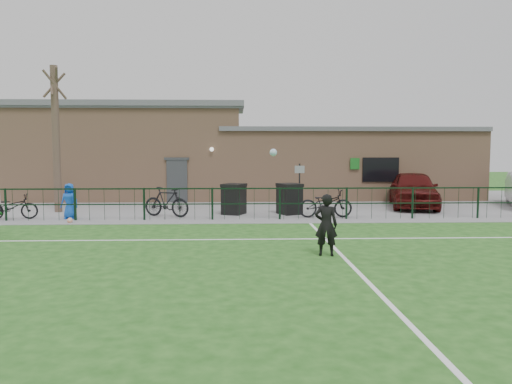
{
  "coord_description": "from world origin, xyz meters",
  "views": [
    {
      "loc": [
        -0.59,
        -10.34,
        2.64
      ],
      "look_at": [
        0.0,
        5.0,
        1.3
      ],
      "focal_mm": 35.0,
      "sensor_mm": 36.0,
      "label": 1
    }
  ],
  "objects_px": {
    "bicycle_e": "(325,203)",
    "spectator_child": "(69,201)",
    "bare_tree": "(56,140)",
    "wheelie_bin_right": "(289,200)",
    "sign_post": "(299,188)",
    "bicycle_d": "(167,202)",
    "ball_ground": "(70,220)",
    "wheelie_bin_left": "(234,200)",
    "bicycle_c": "(12,207)",
    "car_maroon": "(413,189)"
  },
  "relations": [
    {
      "from": "bicycle_e",
      "to": "spectator_child",
      "type": "xyz_separation_m",
      "value": [
        -9.62,
        0.02,
        0.13
      ]
    },
    {
      "from": "bare_tree",
      "to": "wheelie_bin_right",
      "type": "xyz_separation_m",
      "value": [
        9.51,
        -1.08,
        -2.41
      ]
    },
    {
      "from": "bare_tree",
      "to": "sign_post",
      "type": "distance_m",
      "value": 10.2
    },
    {
      "from": "bicycle_d",
      "to": "ball_ground",
      "type": "relative_size",
      "value": 9.63
    },
    {
      "from": "bare_tree",
      "to": "wheelie_bin_left",
      "type": "distance_m",
      "value": 7.74
    },
    {
      "from": "spectator_child",
      "to": "ball_ground",
      "type": "relative_size",
      "value": 6.7
    },
    {
      "from": "wheelie_bin_right",
      "to": "bicycle_d",
      "type": "bearing_deg",
      "value": 162.72
    },
    {
      "from": "wheelie_bin_right",
      "to": "spectator_child",
      "type": "relative_size",
      "value": 0.86
    },
    {
      "from": "wheelie_bin_left",
      "to": "bicycle_d",
      "type": "height_order",
      "value": "bicycle_d"
    },
    {
      "from": "sign_post",
      "to": "bicycle_d",
      "type": "distance_m",
      "value": 5.48
    },
    {
      "from": "wheelie_bin_right",
      "to": "bicycle_c",
      "type": "bearing_deg",
      "value": 161.51
    },
    {
      "from": "car_maroon",
      "to": "ball_ground",
      "type": "relative_size",
      "value": 24.05
    },
    {
      "from": "bicycle_c",
      "to": "ball_ground",
      "type": "xyz_separation_m",
      "value": [
        2.41,
        -0.94,
        -0.39
      ]
    },
    {
      "from": "car_maroon",
      "to": "bicycle_d",
      "type": "distance_m",
      "value": 10.9
    },
    {
      "from": "car_maroon",
      "to": "ball_ground",
      "type": "bearing_deg",
      "value": -149.43
    },
    {
      "from": "wheelie_bin_right",
      "to": "bicycle_e",
      "type": "relative_size",
      "value": 0.56
    },
    {
      "from": "sign_post",
      "to": "bicycle_c",
      "type": "height_order",
      "value": "sign_post"
    },
    {
      "from": "bare_tree",
      "to": "bicycle_c",
      "type": "xyz_separation_m",
      "value": [
        -0.92,
        -2.17,
        -2.51
      ]
    },
    {
      "from": "bare_tree",
      "to": "car_maroon",
      "type": "height_order",
      "value": "bare_tree"
    },
    {
      "from": "sign_post",
      "to": "bicycle_e",
      "type": "xyz_separation_m",
      "value": [
        0.78,
        -1.76,
        -0.46
      ]
    },
    {
      "from": "bare_tree",
      "to": "bicycle_d",
      "type": "height_order",
      "value": "bare_tree"
    },
    {
      "from": "wheelie_bin_left",
      "to": "wheelie_bin_right",
      "type": "bearing_deg",
      "value": 22.91
    },
    {
      "from": "wheelie_bin_right",
      "to": "sign_post",
      "type": "distance_m",
      "value": 0.97
    },
    {
      "from": "sign_post",
      "to": "ball_ground",
      "type": "relative_size",
      "value": 10.08
    },
    {
      "from": "bicycle_d",
      "to": "spectator_child",
      "type": "bearing_deg",
      "value": 119.26
    },
    {
      "from": "wheelie_bin_left",
      "to": "ball_ground",
      "type": "relative_size",
      "value": 5.71
    },
    {
      "from": "bare_tree",
      "to": "wheelie_bin_right",
      "type": "bearing_deg",
      "value": -6.46
    },
    {
      "from": "bicycle_d",
      "to": "spectator_child",
      "type": "relative_size",
      "value": 1.44
    },
    {
      "from": "wheelie_bin_right",
      "to": "bicycle_c",
      "type": "xyz_separation_m",
      "value": [
        -10.43,
        -1.09,
        -0.1
      ]
    },
    {
      "from": "wheelie_bin_right",
      "to": "sign_post",
      "type": "relative_size",
      "value": 0.57
    },
    {
      "from": "bicycle_e",
      "to": "ball_ground",
      "type": "relative_size",
      "value": 10.32
    },
    {
      "from": "wheelie_bin_right",
      "to": "bicycle_e",
      "type": "xyz_separation_m",
      "value": [
        1.26,
        -1.03,
        -0.03
      ]
    },
    {
      "from": "bicycle_c",
      "to": "spectator_child",
      "type": "height_order",
      "value": "spectator_child"
    },
    {
      "from": "wheelie_bin_right",
      "to": "spectator_child",
      "type": "height_order",
      "value": "spectator_child"
    },
    {
      "from": "car_maroon",
      "to": "bicycle_c",
      "type": "height_order",
      "value": "car_maroon"
    },
    {
      "from": "wheelie_bin_right",
      "to": "car_maroon",
      "type": "distance_m",
      "value": 6.12
    },
    {
      "from": "wheelie_bin_left",
      "to": "wheelie_bin_right",
      "type": "height_order",
      "value": "wheelie_bin_right"
    },
    {
      "from": "sign_post",
      "to": "ball_ground",
      "type": "xyz_separation_m",
      "value": [
        -8.51,
        -2.75,
        -0.92
      ]
    },
    {
      "from": "bicycle_e",
      "to": "wheelie_bin_left",
      "type": "bearing_deg",
      "value": 71.16
    },
    {
      "from": "bicycle_d",
      "to": "bicycle_e",
      "type": "height_order",
      "value": "bicycle_d"
    },
    {
      "from": "sign_post",
      "to": "bicycle_c",
      "type": "bearing_deg",
      "value": -170.56
    },
    {
      "from": "wheelie_bin_left",
      "to": "spectator_child",
      "type": "distance_m",
      "value": 6.22
    },
    {
      "from": "bare_tree",
      "to": "bicycle_e",
      "type": "xyz_separation_m",
      "value": [
        10.77,
        -2.11,
        -2.44
      ]
    },
    {
      "from": "car_maroon",
      "to": "bicycle_d",
      "type": "bearing_deg",
      "value": -151.78
    },
    {
      "from": "wheelie_bin_left",
      "to": "bicycle_c",
      "type": "distance_m",
      "value": 8.29
    },
    {
      "from": "wheelie_bin_left",
      "to": "car_maroon",
      "type": "distance_m",
      "value": 8.23
    },
    {
      "from": "bicycle_d",
      "to": "wheelie_bin_right",
      "type": "bearing_deg",
      "value": -60.13
    },
    {
      "from": "wheelie_bin_left",
      "to": "sign_post",
      "type": "height_order",
      "value": "sign_post"
    },
    {
      "from": "sign_post",
      "to": "wheelie_bin_left",
      "type": "bearing_deg",
      "value": -166.39
    },
    {
      "from": "wheelie_bin_left",
      "to": "spectator_child",
      "type": "relative_size",
      "value": 0.85
    }
  ]
}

